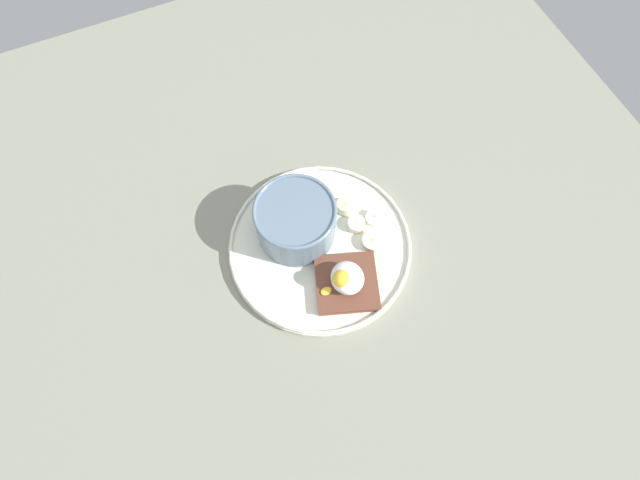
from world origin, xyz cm
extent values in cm
cube|color=gray|center=(0.00, 0.00, 1.00)|extent=(120.00, 120.00, 2.00)
cylinder|color=silver|center=(0.00, 0.00, 2.50)|extent=(27.93, 27.93, 1.00)
torus|color=silver|center=(0.00, 0.00, 3.30)|extent=(27.73, 27.73, 0.60)
cylinder|color=slate|center=(3.63, 2.32, 6.47)|extent=(11.95, 11.95, 6.93)
torus|color=slate|center=(3.63, 2.32, 9.93)|extent=(12.15, 12.15, 0.60)
cylinder|color=white|center=(3.63, 2.32, 5.84)|extent=(10.55, 10.55, 5.28)
ellipsoid|color=white|center=(3.63, 2.32, 8.28)|extent=(10.02, 10.02, 1.20)
ellipsoid|color=tan|center=(3.24, 2.50, 8.67)|extent=(2.15, 1.85, 0.78)
ellipsoid|color=tan|center=(3.68, 2.19, 8.64)|extent=(1.56, 1.94, 0.72)
ellipsoid|color=beige|center=(6.14, 1.52, 8.52)|extent=(1.25, 1.37, 0.50)
ellipsoid|color=#CEC08B|center=(2.55, 1.24, 8.54)|extent=(1.45, 1.20, 0.54)
ellipsoid|color=#91643F|center=(3.83, 2.52, 8.61)|extent=(1.57, 1.02, 0.67)
ellipsoid|color=tan|center=(3.98, 0.01, 8.57)|extent=(1.38, 0.91, 0.58)
cube|color=brown|center=(-7.37, -0.98, 4.33)|extent=(11.32, 11.32, 0.30)
cube|color=brown|center=(-7.37, -0.98, 3.71)|extent=(11.10, 11.10, 1.43)
ellipsoid|color=white|center=(-7.37, -0.98, 6.04)|extent=(5.05, 4.74, 3.22)
sphere|color=yellow|center=(-7.39, -0.34, 6.88)|extent=(2.59, 2.59, 2.59)
ellipsoid|color=yellow|center=(-7.50, 2.38, 4.63)|extent=(1.27, 1.71, 0.36)
cylinder|color=#FAE8BD|center=(0.67, -6.40, 3.69)|extent=(3.44, 3.45, 1.40)
cylinder|color=#C3B594|center=(0.67, -6.40, 4.37)|extent=(0.62, 0.62, 0.13)
cylinder|color=#EFE6C8|center=(0.59, -9.46, 3.62)|extent=(3.42, 3.51, 1.47)
cylinder|color=#BAB39C|center=(0.59, -9.46, 4.11)|extent=(0.61, 0.62, 0.21)
cylinder|color=beige|center=(4.22, -6.19, 3.70)|extent=(4.13, 4.12, 1.62)
cylinder|color=tan|center=(4.22, -6.19, 4.27)|extent=(0.73, 0.73, 0.21)
cylinder|color=#EEE8BD|center=(-2.93, -7.48, 3.69)|extent=(4.15, 4.18, 1.44)
cylinder|color=#BAB594|center=(-2.93, -7.48, 4.35)|extent=(0.75, 0.75, 0.14)
camera|label=1|loc=(-27.32, 12.12, 72.71)|focal=28.00mm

